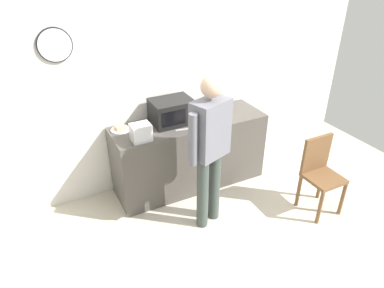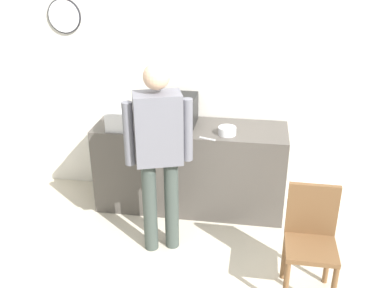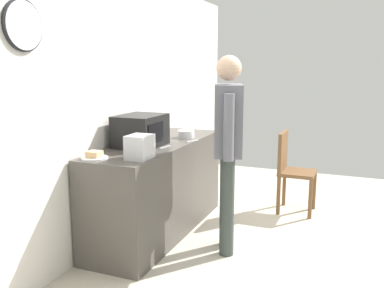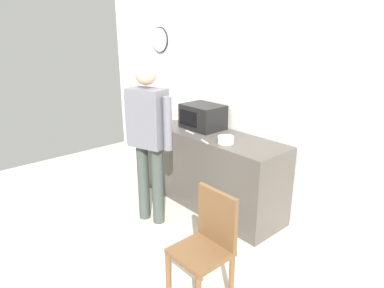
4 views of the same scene
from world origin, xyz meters
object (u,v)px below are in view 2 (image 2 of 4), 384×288
at_px(person_standing, 159,147).
at_px(sandwich_plate, 116,115).
at_px(toaster, 118,121).
at_px(salad_bowl, 227,131).
at_px(fork_utensil, 170,132).
at_px(spoon_utensil, 207,139).
at_px(microwave, 172,110).
at_px(wooden_chair, 311,237).

bearing_deg(person_standing, sandwich_plate, 126.45).
bearing_deg(person_standing, toaster, 133.15).
distance_m(salad_bowl, toaster, 1.10).
relative_size(sandwich_plate, fork_utensil, 1.32).
xyz_separation_m(spoon_utensil, person_standing, (-0.36, -0.49, 0.11)).
xyz_separation_m(fork_utensil, person_standing, (0.02, -0.61, 0.11)).
xyz_separation_m(microwave, salad_bowl, (0.59, -0.22, -0.11)).
bearing_deg(person_standing, salad_bowl, 49.49).
xyz_separation_m(microwave, person_standing, (0.05, -0.85, -0.04)).
bearing_deg(wooden_chair, spoon_utensil, 137.46).
height_order(person_standing, wooden_chair, person_standing).
relative_size(microwave, wooden_chair, 0.53).
bearing_deg(microwave, fork_utensil, -83.64).
distance_m(fork_utensil, spoon_utensil, 0.41).
height_order(sandwich_plate, fork_utensil, sandwich_plate).
relative_size(sandwich_plate, spoon_utensil, 1.32).
height_order(sandwich_plate, wooden_chair, sandwich_plate).
bearing_deg(person_standing, fork_utensil, 92.32).
xyz_separation_m(sandwich_plate, person_standing, (0.69, -0.94, 0.09)).
distance_m(toaster, fork_utensil, 0.54).
xyz_separation_m(toaster, fork_utensil, (0.53, 0.02, -0.10)).
xyz_separation_m(toaster, spoon_utensil, (0.91, -0.10, -0.10)).
xyz_separation_m(salad_bowl, toaster, (-1.09, -0.05, 0.06)).
distance_m(sandwich_plate, fork_utensil, 0.74).
bearing_deg(microwave, toaster, -152.03).
distance_m(sandwich_plate, toaster, 0.38).
bearing_deg(sandwich_plate, person_standing, -53.55).
bearing_deg(sandwich_plate, fork_utensil, -25.95).
distance_m(sandwich_plate, spoon_utensil, 1.15).
distance_m(salad_bowl, fork_utensil, 0.57).
xyz_separation_m(person_standing, wooden_chair, (1.30, -0.37, -0.53)).
bearing_deg(person_standing, wooden_chair, -15.88).
bearing_deg(toaster, wooden_chair, -27.33).
bearing_deg(microwave, salad_bowl, -20.00).
bearing_deg(fork_utensil, salad_bowl, 2.40).
bearing_deg(spoon_utensil, salad_bowl, 38.97).
distance_m(microwave, wooden_chair, 1.91).
bearing_deg(microwave, person_standing, -86.54).
bearing_deg(salad_bowl, toaster, -177.46).
height_order(microwave, sandwich_plate, microwave).
distance_m(fork_utensil, person_standing, 0.62).
bearing_deg(toaster, fork_utensil, 2.69).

